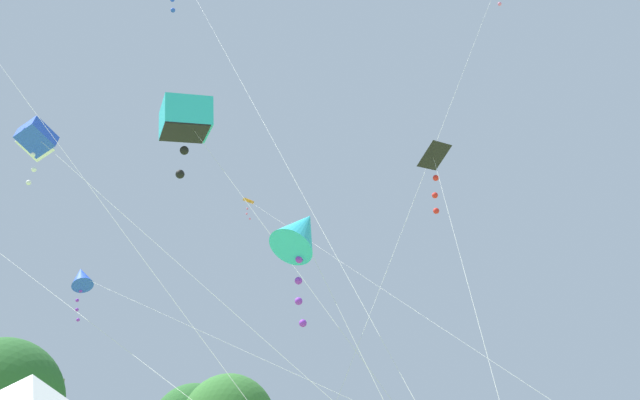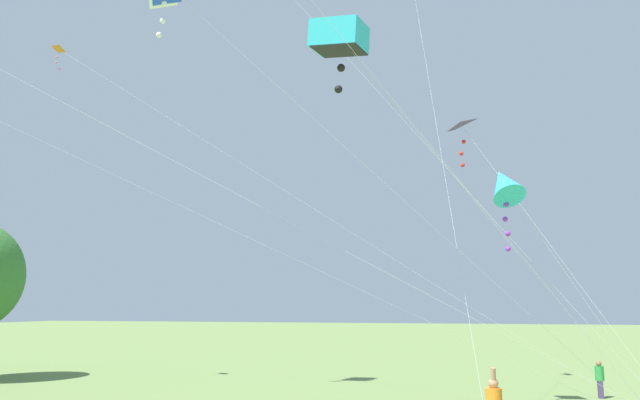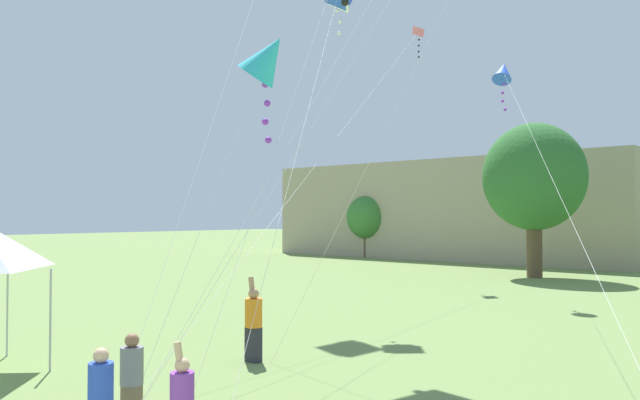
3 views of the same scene
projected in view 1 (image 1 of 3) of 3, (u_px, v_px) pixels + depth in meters
The scene contains 6 objects.
kite_cyan_diamond_0 at pixel (301, 232), 14.64m from camera, with size 1.91×5.01×8.00m.
kite_black_delta_2 at pixel (432, 158), 18.59m from camera, with size 3.35×6.76×10.73m.
kite_blue_box_3 at pixel (37, 139), 21.56m from camera, with size 8.91×13.37×12.69m.
kite_orange_delta_5 at pixel (254, 204), 37.24m from camera, with size 3.81×25.35×16.44m.
kite_blue_diamond_8 at pixel (82, 278), 29.09m from camera, with size 12.36×21.09×10.93m.
kite_cyan_box_9 at pixel (185, 120), 19.55m from camera, with size 4.62×9.78×12.24m.
Camera 1 is at (-9.60, -5.57, 2.45)m, focal length 40.00 mm.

